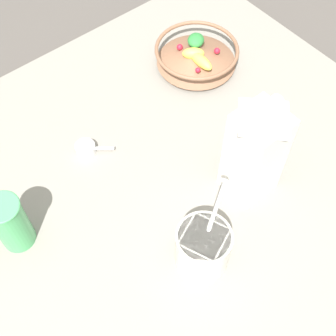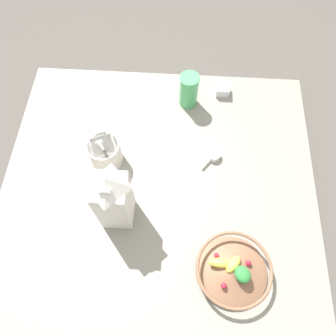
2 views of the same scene
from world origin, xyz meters
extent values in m
plane|color=#4C4742|center=(0.00, 0.00, 0.00)|extent=(6.00, 6.00, 0.00)
cube|color=gray|center=(0.00, 0.00, 0.02)|extent=(1.06, 1.06, 0.03)
cylinder|color=brown|center=(0.24, -0.23, 0.04)|extent=(0.12, 0.12, 0.01)
cone|color=brown|center=(0.24, -0.23, 0.06)|extent=(0.21, 0.21, 0.04)
torus|color=brown|center=(0.24, -0.23, 0.08)|extent=(0.22, 0.22, 0.01)
ellipsoid|color=#EFD64C|center=(0.24, -0.22, 0.08)|extent=(0.06, 0.06, 0.03)
ellipsoid|color=#EFD64C|center=(0.20, -0.22, 0.08)|extent=(0.08, 0.03, 0.03)
cylinder|color=orange|center=(0.25, -0.24, 0.07)|extent=(0.03, 0.04, 0.01)
sphere|color=red|center=(0.23, -0.23, 0.07)|extent=(0.01, 0.01, 0.01)
sphere|color=red|center=(0.24, -0.22, 0.08)|extent=(0.02, 0.02, 0.02)
sphere|color=red|center=(0.19, -0.19, 0.07)|extent=(0.01, 0.01, 0.01)
sphere|color=red|center=(0.21, -0.28, 0.07)|extent=(0.02, 0.02, 0.02)
sphere|color=red|center=(0.28, -0.21, 0.07)|extent=(0.02, 0.02, 0.02)
ellipsoid|color=#2D7F38|center=(0.26, -0.25, 0.09)|extent=(0.06, 0.07, 0.03)
cube|color=silver|center=(-0.12, -0.07, 0.15)|extent=(0.10, 0.10, 0.23)
pyramid|color=silver|center=(-0.12, -0.07, 0.29)|extent=(0.10, 0.10, 0.05)
cylinder|color=white|center=(-0.12, -0.10, 0.29)|extent=(0.03, 0.01, 0.03)
cylinder|color=silver|center=(-0.19, 0.13, 0.08)|extent=(0.11, 0.11, 0.10)
cylinder|color=white|center=(-0.19, 0.13, 0.12)|extent=(0.10, 0.10, 0.02)
cylinder|color=silver|center=(-0.18, 0.10, 0.17)|extent=(0.03, 0.07, 0.16)
ellipsoid|color=silver|center=(-0.17, 0.07, 0.25)|extent=(0.02, 0.02, 0.01)
cylinder|color=#4CB266|center=(0.09, 0.39, 0.10)|extent=(0.07, 0.07, 0.14)
torus|color=#4CB266|center=(0.09, 0.39, 0.17)|extent=(0.07, 0.07, 0.01)
cube|color=silver|center=(0.22, 0.45, 0.05)|extent=(0.05, 0.05, 0.04)
cube|color=brown|center=(0.22, 0.45, 0.05)|extent=(0.04, 0.04, 0.02)
cylinder|color=white|center=(0.19, 0.16, 0.04)|extent=(0.05, 0.05, 0.02)
cylinder|color=white|center=(0.16, 0.12, 0.04)|extent=(0.03, 0.04, 0.01)
camera|label=1|loc=(-0.43, 0.41, 0.94)|focal=50.00mm
camera|label=2|loc=(0.06, -0.40, 1.05)|focal=35.00mm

